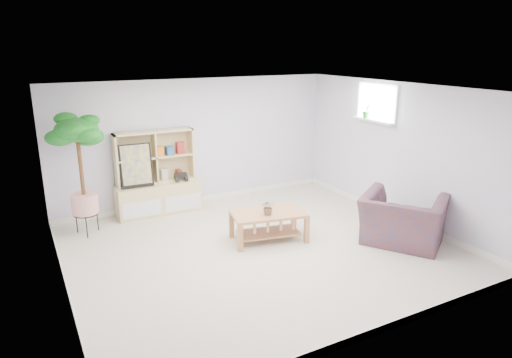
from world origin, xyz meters
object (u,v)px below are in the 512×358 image
armchair (403,216)px  coffee_table (268,226)px  storage_unit (157,173)px  floor_tree (82,176)px

armchair → coffee_table: bearing=25.6°
storage_unit → coffee_table: storage_unit is taller
storage_unit → coffee_table: (1.17, -2.03, -0.53)m
coffee_table → armchair: (1.78, -1.08, 0.21)m
floor_tree → armchair: floor_tree is taller
storage_unit → coffee_table: bearing=-60.0°
coffee_table → floor_tree: (-2.50, 1.63, 0.76)m
floor_tree → coffee_table: bearing=-33.1°
storage_unit → floor_tree: size_ratio=0.76×
coffee_table → armchair: bearing=-19.9°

